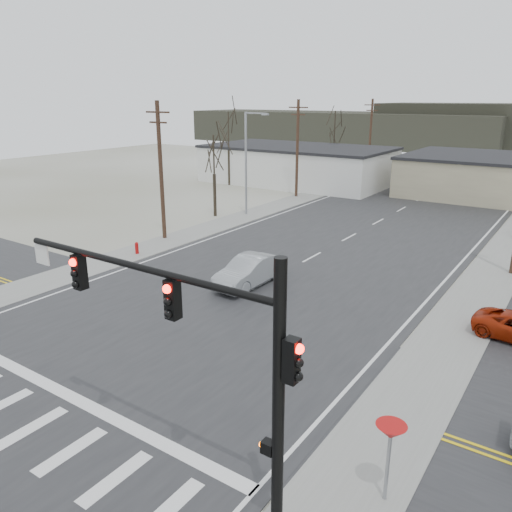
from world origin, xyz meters
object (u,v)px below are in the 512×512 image
at_px(traffic_signal_mast, 209,346).
at_px(car_far_b, 451,168).
at_px(fire_hydrant, 137,248).
at_px(sedan_crossing, 249,271).
at_px(car_far_a, 481,180).

bearing_deg(traffic_signal_mast, car_far_b, 98.65).
relative_size(fire_hydrant, car_far_b, 0.19).
height_order(sedan_crossing, car_far_a, sedan_crossing).
distance_m(traffic_signal_mast, car_far_b, 65.25).
xyz_separation_m(traffic_signal_mast, car_far_a, (-4.23, 55.68, -3.87)).
bearing_deg(car_far_b, car_far_a, -35.47).
distance_m(traffic_signal_mast, fire_hydrant, 23.39).
bearing_deg(car_far_a, fire_hydrant, 58.81).
relative_size(traffic_signal_mast, sedan_crossing, 1.80).
bearing_deg(car_far_a, traffic_signal_mast, 81.64).
distance_m(traffic_signal_mast, car_far_a, 55.97).
height_order(traffic_signal_mast, car_far_b, traffic_signal_mast).
bearing_deg(fire_hydrant, traffic_signal_mast, -38.13).
xyz_separation_m(fire_hydrant, car_far_b, (8.30, 50.19, 0.38)).
bearing_deg(fire_hydrant, car_far_b, 80.62).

